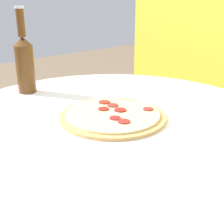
# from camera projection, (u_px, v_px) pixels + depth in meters

# --- Properties ---
(table) EXTENTS (1.08, 1.08, 0.68)m
(table) POSITION_uv_depth(u_px,v_px,m) (112.00, 160.00, 1.01)
(table) COLOR white
(table) RESTS_ON ground_plane
(pizza) EXTENTS (0.33, 0.33, 0.02)m
(pizza) POSITION_uv_depth(u_px,v_px,m) (112.00, 116.00, 0.95)
(pizza) COLOR tan
(pizza) RESTS_ON table
(beer_bottle) EXTENTS (0.07, 0.07, 0.31)m
(beer_bottle) POSITION_uv_depth(u_px,v_px,m) (25.00, 62.00, 1.16)
(beer_bottle) COLOR #563314
(beer_bottle) RESTS_ON table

